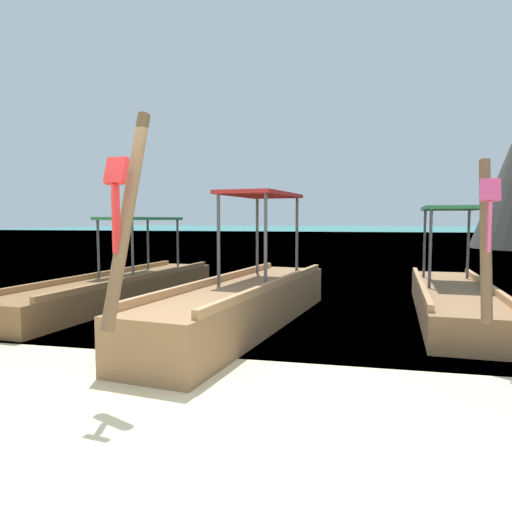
{
  "coord_description": "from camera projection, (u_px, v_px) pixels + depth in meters",
  "views": [
    {
      "loc": [
        1.62,
        -3.85,
        1.62
      ],
      "look_at": [
        0.0,
        3.33,
        1.05
      ],
      "focal_mm": 32.95,
      "sensor_mm": 36.0,
      "label": 1
    }
  ],
  "objects": [
    {
      "name": "ground",
      "position": [
        175.0,
        400.0,
        4.23
      ],
      "size": [
        120.0,
        120.0,
        0.0
      ],
      "primitive_type": "plane",
      "color": "beige"
    },
    {
      "name": "sea_water",
      "position": [
        350.0,
        232.0,
        63.88
      ],
      "size": [
        120.0,
        120.0,
        0.0
      ],
      "primitive_type": "plane",
      "color": "teal",
      "rests_on": "ground"
    },
    {
      "name": "longtail_boat_orange_ribbon",
      "position": [
        121.0,
        287.0,
        9.26
      ],
      "size": [
        1.66,
        6.52,
        2.37
      ],
      "color": "brown",
      "rests_on": "ground"
    },
    {
      "name": "longtail_boat_red_ribbon",
      "position": [
        245.0,
        302.0,
        7.06
      ],
      "size": [
        1.83,
        5.96,
        2.65
      ],
      "color": "olive",
      "rests_on": "ground"
    },
    {
      "name": "longtail_boat_pink_ribbon",
      "position": [
        454.0,
        298.0,
        7.86
      ],
      "size": [
        1.46,
        5.56,
        2.32
      ],
      "color": "olive",
      "rests_on": "ground"
    }
  ]
}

